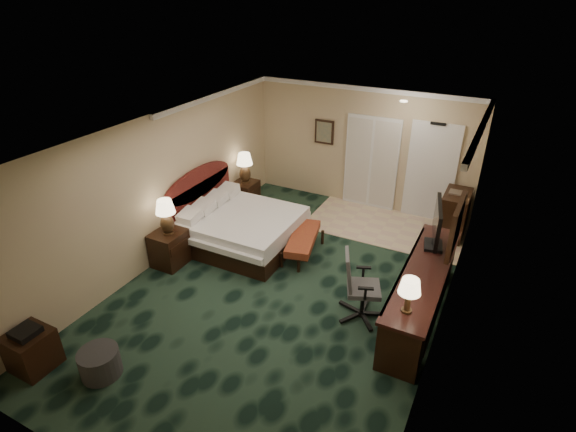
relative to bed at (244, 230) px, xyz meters
The scene contains 26 objects.
floor 1.71m from the bed, 34.15° to the right, with size 5.00×7.50×0.00m, color black.
ceiling 2.91m from the bed, 34.15° to the right, with size 5.00×7.50×0.00m, color white.
wall_back 3.30m from the bed, 63.67° to the left, with size 5.00×0.00×2.70m, color #CCBB8E.
wall_front 5.00m from the bed, 73.51° to the right, with size 5.00×0.00×2.70m, color #CCBB8E.
wall_left 1.78m from the bed, 139.69° to the right, with size 0.00×7.50×2.70m, color #CCBB8E.
wall_right 4.13m from the bed, 13.62° to the right, with size 0.00×7.50×2.70m, color #CCBB8E.
crown_molding 2.87m from the bed, 34.15° to the right, with size 5.00×7.50×0.10m, color white, non-canonical shape.
tile_patch 3.03m from the bed, 40.54° to the left, with size 3.20×1.70×0.01m, color beige.
headboard 1.12m from the bed, behind, with size 0.12×2.00×1.40m, color #470F0E, non-canonical shape.
entry_door 4.11m from the bed, 43.38° to the left, with size 1.02×0.06×2.18m, color white.
closet_doors 3.30m from the bed, 59.36° to the left, with size 1.20×0.06×2.10m, color beige.
wall_art 3.09m from the bed, 79.98° to the left, with size 0.45×0.06×0.55m, color #536660.
wall_mirror 4.06m from the bed, ahead, with size 0.05×0.95×0.75m, color white.
bed is the anchor object (origin of this frame).
nightstand_near 1.46m from the bed, 124.56° to the right, with size 0.52×0.60×0.65m, color black.
nightstand_far 1.66m from the bed, 120.60° to the left, with size 0.49×0.56×0.61m, color black.
lamp_near 1.59m from the bed, 123.74° to the right, with size 0.35×0.35×0.65m, color #332314, non-canonical shape.
lamp_far 1.80m from the bed, 120.19° to the left, with size 0.36×0.36×0.68m, color #332314, non-canonical shape.
bed_bench 1.23m from the bed, ahead, with size 0.45×1.29×0.44m, color maroon.
ottoman 3.69m from the bed, 88.81° to the right, with size 0.53×0.53×0.38m, color #2A2A2A.
side_table 4.09m from the bed, 101.56° to the right, with size 0.52×0.52×0.57m, color black.
desk 3.60m from the bed, ahead, with size 0.62×2.89×0.83m, color black.
tv 3.64m from the bed, ahead, with size 0.08×0.97×0.75m, color black.
desk_lamp 3.97m from the bed, 24.60° to the right, with size 0.29×0.29×0.51m, color #332314, non-canonical shape.
desk_chair 2.96m from the bed, 19.73° to the right, with size 0.66×0.62×1.13m, color #48494B, non-canonical shape.
minibar 4.25m from the bed, 32.13° to the left, with size 0.49×0.88×0.93m, color black.
Camera 1 is at (2.87, -5.47, 4.67)m, focal length 28.00 mm.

